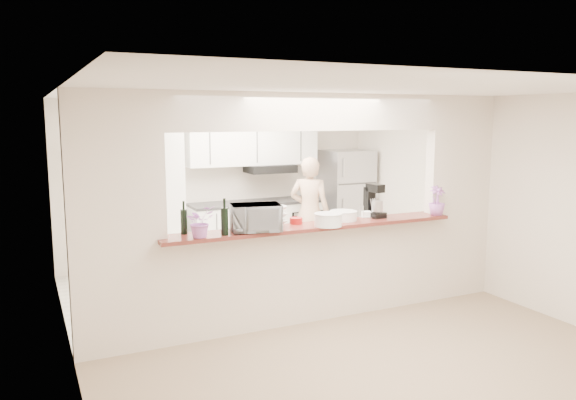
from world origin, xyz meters
TOP-DOWN VIEW (x-y plane):
  - floor at (0.00, 0.00)m, footprint 6.00×6.00m
  - tile_overlay at (0.00, 1.55)m, footprint 5.00×2.90m
  - partition at (0.00, 0.00)m, footprint 5.00×0.15m
  - bar_counter at (0.00, -0.00)m, footprint 3.40×0.38m
  - kitchen_cabinets at (-0.19, 2.72)m, footprint 3.15×0.62m
  - refrigerator at (2.05, 2.65)m, footprint 0.75×0.70m
  - flower_left at (-1.30, -0.15)m, footprint 0.35×0.33m
  - wine_bottle_a at (-1.05, -0.15)m, footprint 0.07×0.07m
  - wine_bottle_b at (-1.40, 0.07)m, footprint 0.07×0.07m
  - toaster_oven at (-0.70, -0.10)m, footprint 0.56×0.44m
  - serving_bowls at (-0.46, 0.05)m, footprint 0.34×0.34m
  - plate_stack_a at (0.10, -0.19)m, footprint 0.30×0.30m
  - plate_stack_b at (0.42, 0.03)m, footprint 0.31×0.31m
  - red_bowl at (-0.15, 0.08)m, footprint 0.14×0.14m
  - tan_bowl at (0.40, -0.03)m, footprint 0.15×0.15m
  - utensil_caddy at (0.80, 0.05)m, footprint 0.26×0.20m
  - stand_mixer at (0.85, 0.06)m, footprint 0.19×0.28m
  - flower_right at (1.60, -0.15)m, footprint 0.20×0.20m
  - person at (1.02, 1.98)m, footprint 0.72×0.70m

SIDE VIEW (x-z plane):
  - floor at x=0.00m, z-range 0.00..0.00m
  - tile_overlay at x=0.00m, z-range 0.00..0.01m
  - bar_counter at x=0.00m, z-range 0.03..1.12m
  - person at x=1.02m, z-range 0.00..1.66m
  - refrigerator at x=2.05m, z-range 0.00..1.70m
  - kitchen_cabinets at x=-0.19m, z-range -0.15..2.10m
  - red_bowl at x=-0.15m, z-range 1.09..1.16m
  - tan_bowl at x=0.40m, z-range 1.09..1.16m
  - plate_stack_b at x=0.42m, z-range 1.09..1.20m
  - plate_stack_a at x=0.10m, z-range 1.09..1.23m
  - utensil_caddy at x=0.80m, z-range 1.07..1.29m
  - serving_bowls at x=-0.46m, z-range 1.09..1.31m
  - wine_bottle_b at x=-1.40m, z-range 1.05..1.39m
  - toaster_oven at x=-0.70m, z-range 1.09..1.37m
  - wine_bottle_a at x=-1.05m, z-range 1.05..1.42m
  - flower_left at x=-1.30m, z-range 1.09..1.40m
  - flower_right at x=1.60m, z-range 1.09..1.44m
  - stand_mixer at x=0.85m, z-range 1.07..1.46m
  - partition at x=0.00m, z-range 0.23..2.73m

